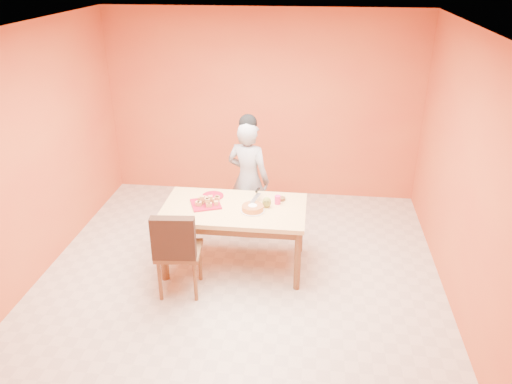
# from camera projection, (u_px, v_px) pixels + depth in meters

# --- Properties ---
(floor) EXTENTS (5.00, 5.00, 0.00)m
(floor) POSITION_uv_depth(u_px,v_px,m) (237.00, 287.00, 5.48)
(floor) COLOR beige
(floor) RESTS_ON ground
(ceiling) EXTENTS (5.00, 5.00, 0.00)m
(ceiling) POSITION_uv_depth(u_px,v_px,m) (232.00, 32.00, 4.33)
(ceiling) COLOR silver
(ceiling) RESTS_ON wall_back
(wall_back) EXTENTS (4.50, 0.00, 4.50)m
(wall_back) POSITION_uv_depth(u_px,v_px,m) (263.00, 106.00, 7.15)
(wall_back) COLOR #CE602F
(wall_back) RESTS_ON floor
(wall_left) EXTENTS (0.00, 5.00, 5.00)m
(wall_left) POSITION_uv_depth(u_px,v_px,m) (20.00, 164.00, 5.15)
(wall_left) COLOR #CE602F
(wall_left) RESTS_ON floor
(wall_right) EXTENTS (0.00, 5.00, 5.00)m
(wall_right) POSITION_uv_depth(u_px,v_px,m) (473.00, 186.00, 4.66)
(wall_right) COLOR #CE602F
(wall_right) RESTS_ON floor
(dining_table) EXTENTS (1.60, 0.90, 0.76)m
(dining_table) POSITION_uv_depth(u_px,v_px,m) (234.00, 214.00, 5.61)
(dining_table) COLOR #F3C07F
(dining_table) RESTS_ON floor
(dining_chair) EXTENTS (0.50, 0.58, 1.00)m
(dining_chair) POSITION_uv_depth(u_px,v_px,m) (178.00, 250.00, 5.21)
(dining_chair) COLOR brown
(dining_chair) RESTS_ON floor
(pastry_pile) EXTENTS (0.28, 0.28, 0.09)m
(pastry_pile) POSITION_uv_depth(u_px,v_px,m) (206.00, 200.00, 5.59)
(pastry_pile) COLOR tan
(pastry_pile) RESTS_ON pastry_platter
(person) EXTENTS (0.65, 0.52, 1.53)m
(person) POSITION_uv_depth(u_px,v_px,m) (248.00, 180.00, 6.24)
(person) COLOR gray
(person) RESTS_ON floor
(pastry_platter) EXTENTS (0.41, 0.41, 0.02)m
(pastry_platter) POSITION_uv_depth(u_px,v_px,m) (206.00, 204.00, 5.61)
(pastry_platter) COLOR maroon
(pastry_platter) RESTS_ON dining_table
(red_dinner_plate) EXTENTS (0.27, 0.27, 0.01)m
(red_dinner_plate) POSITION_uv_depth(u_px,v_px,m) (213.00, 196.00, 5.81)
(red_dinner_plate) COLOR maroon
(red_dinner_plate) RESTS_ON dining_table
(white_cake_plate) EXTENTS (0.29, 0.29, 0.01)m
(white_cake_plate) POSITION_uv_depth(u_px,v_px,m) (253.00, 211.00, 5.48)
(white_cake_plate) COLOR white
(white_cake_plate) RESTS_ON dining_table
(sponge_cake) EXTENTS (0.26, 0.26, 0.05)m
(sponge_cake) POSITION_uv_depth(u_px,v_px,m) (253.00, 208.00, 5.46)
(sponge_cake) COLOR #C86E33
(sponge_cake) RESTS_ON white_cake_plate
(cake_server) EXTENTS (0.10, 0.28, 0.01)m
(cake_server) POSITION_uv_depth(u_px,v_px,m) (256.00, 198.00, 5.61)
(cake_server) COLOR silver
(cake_server) RESTS_ON sponge_cake
(egg_ornament) EXTENTS (0.12, 0.10, 0.12)m
(egg_ornament) POSITION_uv_depth(u_px,v_px,m) (267.00, 202.00, 5.54)
(egg_ornament) COLOR olive
(egg_ornament) RESTS_ON dining_table
(magenta_glass) EXTENTS (0.09, 0.09, 0.10)m
(magenta_glass) POSITION_uv_depth(u_px,v_px,m) (278.00, 200.00, 5.62)
(magenta_glass) COLOR #E32268
(magenta_glass) RESTS_ON dining_table
(checker_tin) EXTENTS (0.12, 0.12, 0.03)m
(checker_tin) POSITION_uv_depth(u_px,v_px,m) (281.00, 199.00, 5.72)
(checker_tin) COLOR #33180E
(checker_tin) RESTS_ON dining_table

